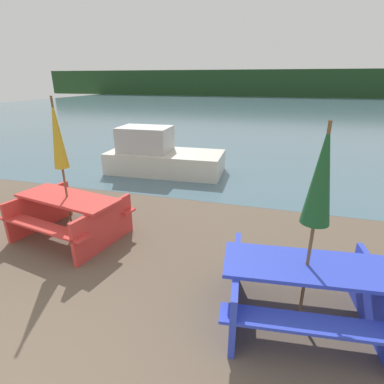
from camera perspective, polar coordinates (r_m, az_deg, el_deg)
The scene contains 7 objects.
water at distance 31.48m, azimuth 12.72°, elevation 15.42°, with size 60.00×50.00×0.00m.
far_treeline at distance 51.34m, azimuth 14.66°, elevation 19.42°, with size 80.00×1.60×4.00m.
picnic_table_blue at distance 3.81m, azimuth 20.49°, elevation -16.57°, with size 1.96×1.57×0.77m.
picnic_table_red at distance 5.74m, azimuth -22.29°, elevation -3.63°, with size 2.08×1.70×0.78m.
umbrella_gold at distance 5.36m, azimuth -24.30°, elevation 9.86°, with size 0.24×0.24×2.45m.
umbrella_darkgreen at distance 3.22m, azimuth 23.44°, elevation 2.71°, with size 0.30×0.30×2.34m.
boat at distance 9.19m, azimuth -6.05°, elevation 6.81°, with size 3.49×1.66×1.36m.
Camera 1 is at (2.13, -0.39, 2.70)m, focal length 28.00 mm.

